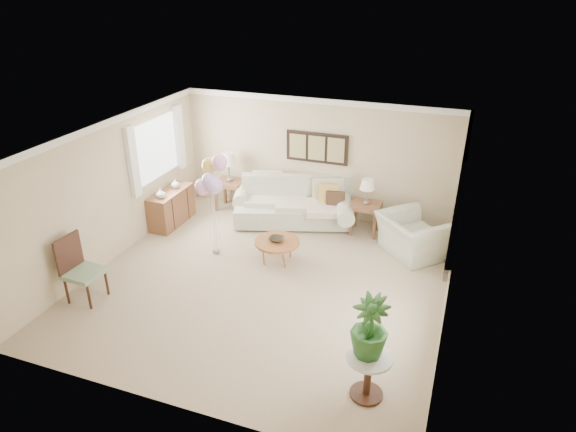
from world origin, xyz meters
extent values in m
plane|color=tan|center=(0.00, 0.00, 0.00)|extent=(6.00, 6.00, 0.00)
cube|color=beige|center=(0.00, 3.00, 1.30)|extent=(6.00, 0.04, 2.60)
cube|color=beige|center=(0.00, -3.00, 1.30)|extent=(6.00, 0.04, 2.60)
cube|color=beige|center=(-3.00, 0.00, 1.30)|extent=(0.04, 6.00, 2.60)
cube|color=beige|center=(3.00, 0.00, 1.30)|extent=(0.04, 6.00, 2.60)
cube|color=white|center=(0.00, 0.00, 2.59)|extent=(6.00, 6.00, 0.02)
cube|color=white|center=(0.00, 2.97, 2.54)|extent=(6.00, 0.06, 0.12)
cube|color=white|center=(-2.97, 0.00, 2.54)|extent=(0.06, 6.00, 0.12)
cube|color=white|center=(2.97, 0.00, 2.54)|extent=(0.06, 6.00, 0.12)
cube|color=white|center=(-2.98, 1.50, 1.65)|extent=(0.04, 1.40, 1.20)
cube|color=white|center=(-2.94, 0.65, 1.65)|extent=(0.10, 0.22, 1.40)
cube|color=white|center=(-2.94, 2.35, 1.65)|extent=(0.10, 0.22, 1.40)
cube|color=black|center=(0.00, 2.97, 1.55)|extent=(1.35, 0.04, 0.65)
cube|color=#8C8C59|center=(-0.42, 2.94, 1.55)|extent=(0.36, 0.02, 0.52)
cube|color=#8C8C59|center=(0.00, 2.94, 1.55)|extent=(0.36, 0.02, 0.52)
cube|color=#8C8C59|center=(0.42, 2.94, 1.55)|extent=(0.36, 0.02, 0.52)
cube|color=beige|center=(-0.35, 2.39, 0.24)|extent=(2.58, 1.68, 0.39)
cube|color=beige|center=(-0.35, 2.75, 0.68)|extent=(2.35, 0.97, 0.60)
cylinder|color=beige|center=(-1.49, 2.39, 0.49)|extent=(0.64, 1.04, 0.35)
cylinder|color=beige|center=(0.80, 2.39, 0.49)|extent=(0.64, 1.04, 0.35)
cube|color=beige|center=(-1.03, 2.33, 0.48)|extent=(0.87, 0.95, 0.13)
cube|color=beige|center=(-0.35, 2.33, 0.48)|extent=(0.87, 0.95, 0.13)
cube|color=beige|center=(0.34, 2.33, 0.48)|extent=(0.87, 0.95, 0.13)
cube|color=#7799C5|center=(-1.20, 2.52, 0.72)|extent=(0.41, 0.13, 0.41)
cube|color=#E0B257|center=(0.42, 2.52, 0.72)|extent=(0.41, 0.13, 0.41)
cube|color=#3D291A|center=(0.58, 2.44, 0.65)|extent=(0.37, 0.11, 0.37)
cube|color=beige|center=(-0.35, 2.39, 0.02)|extent=(2.18, 0.87, 0.04)
cube|color=brown|center=(-1.92, 2.62, 0.63)|extent=(0.62, 0.56, 0.09)
cube|color=brown|center=(-2.17, 2.40, 0.29)|extent=(0.06, 0.06, 0.58)
cube|color=brown|center=(-1.67, 2.40, 0.29)|extent=(0.06, 0.06, 0.58)
cube|color=brown|center=(-2.17, 2.84, 0.29)|extent=(0.06, 0.06, 0.58)
cube|color=brown|center=(-1.67, 2.84, 0.29)|extent=(0.06, 0.06, 0.58)
cube|color=brown|center=(1.22, 2.47, 0.61)|extent=(0.60, 0.55, 0.09)
cube|color=brown|center=(0.98, 2.25, 0.28)|extent=(0.05, 0.05, 0.57)
cube|color=brown|center=(1.46, 2.25, 0.28)|extent=(0.05, 0.05, 0.57)
cube|color=brown|center=(0.98, 2.69, 0.28)|extent=(0.05, 0.05, 0.57)
cube|color=brown|center=(1.46, 2.69, 0.28)|extent=(0.05, 0.05, 0.57)
cylinder|color=gray|center=(-1.92, 2.62, 0.70)|extent=(0.15, 0.15, 0.07)
cylinder|color=gray|center=(-1.92, 2.62, 0.90)|extent=(0.04, 0.04, 0.33)
cone|color=silver|center=(-1.92, 2.62, 1.20)|extent=(0.37, 0.37, 0.26)
cylinder|color=gray|center=(1.22, 2.47, 0.68)|extent=(0.12, 0.12, 0.05)
cylinder|color=gray|center=(1.22, 2.47, 0.84)|extent=(0.04, 0.04, 0.26)
cone|color=silver|center=(1.22, 2.47, 1.08)|extent=(0.30, 0.30, 0.21)
cylinder|color=#9B5A29|center=(-0.06, 0.76, 0.40)|extent=(0.84, 0.84, 0.05)
cylinder|color=#9B5A29|center=(0.14, 0.96, 0.19)|extent=(0.03, 0.03, 0.38)
cylinder|color=#9B5A29|center=(-0.26, 0.96, 0.19)|extent=(0.03, 0.03, 0.38)
cylinder|color=#9B5A29|center=(-0.26, 0.56, 0.19)|extent=(0.03, 0.03, 0.38)
cylinder|color=#9B5A29|center=(0.14, 0.56, 0.19)|extent=(0.03, 0.03, 0.38)
imported|color=black|center=(-0.07, 0.76, 0.46)|extent=(0.28, 0.28, 0.07)
imported|color=beige|center=(2.24, 1.90, 0.38)|extent=(1.57, 1.57, 0.77)
cylinder|color=silver|center=(2.22, -2.00, 0.61)|extent=(0.58, 0.58, 0.04)
cylinder|color=#3A1F17|center=(2.22, -2.00, 0.30)|extent=(0.10, 0.10, 0.58)
cylinder|color=#3A1F17|center=(2.22, -2.00, 0.00)|extent=(0.43, 0.43, 0.01)
imported|color=#245125|center=(2.19, -1.97, 1.05)|extent=(0.62, 0.62, 0.83)
cube|color=gray|center=(-2.56, -1.45, 0.49)|extent=(0.58, 0.58, 0.08)
cylinder|color=#3A1F17|center=(-2.78, -1.67, 0.23)|extent=(0.04, 0.04, 0.45)
cylinder|color=#3A1F17|center=(-2.34, -1.67, 0.23)|extent=(0.04, 0.04, 0.45)
cylinder|color=#3A1F17|center=(-2.78, -1.23, 0.23)|extent=(0.04, 0.04, 0.45)
cylinder|color=#3A1F17|center=(-2.34, -1.23, 0.23)|extent=(0.04, 0.04, 0.45)
cube|color=#3A1F17|center=(-2.80, -1.45, 0.82)|extent=(0.07, 0.53, 0.60)
cube|color=brown|center=(-2.76, 1.50, 0.37)|extent=(0.45, 1.20, 0.74)
cube|color=#3A1F17|center=(-2.75, 1.20, 0.37)|extent=(0.46, 0.02, 0.70)
cube|color=#3A1F17|center=(-2.75, 1.80, 0.37)|extent=(0.46, 0.02, 0.70)
imported|color=silver|center=(-2.74, 1.14, 0.84)|extent=(0.23, 0.23, 0.20)
imported|color=#B3B5B1|center=(-2.74, 1.70, 0.84)|extent=(0.22, 0.22, 0.19)
cube|color=gray|center=(-1.28, 0.64, 0.04)|extent=(0.10, 0.10, 0.08)
ellipsoid|color=#F699D3|center=(-1.41, 0.55, 1.39)|extent=(0.28, 0.28, 0.32)
cylinder|color=silver|center=(-1.35, 0.60, 0.66)|extent=(0.01, 0.01, 1.16)
ellipsoid|color=#C2A2EA|center=(-1.21, 0.64, 1.42)|extent=(0.28, 0.28, 0.32)
cylinder|color=silver|center=(-1.24, 0.64, 0.67)|extent=(0.01, 0.01, 1.18)
ellipsoid|color=gold|center=(-1.37, 0.77, 1.73)|extent=(0.28, 0.28, 0.32)
cylinder|color=silver|center=(-1.32, 0.71, 0.82)|extent=(0.01, 0.01, 1.49)
ellipsoid|color=#F699D3|center=(-1.12, 0.69, 1.85)|extent=(0.28, 0.28, 0.32)
cylinder|color=silver|center=(-1.20, 0.67, 0.88)|extent=(0.01, 0.01, 1.61)
ellipsoid|color=#C2A2EA|center=(-1.28, 0.57, 1.51)|extent=(0.28, 0.28, 0.32)
cylinder|color=silver|center=(-1.28, 0.61, 0.72)|extent=(0.01, 0.01, 1.27)
ellipsoid|color=#C2A2EA|center=(-1.18, 0.54, 1.46)|extent=(0.28, 0.28, 0.32)
cylinder|color=silver|center=(-1.23, 0.59, 0.69)|extent=(0.01, 0.01, 1.22)
camera|label=1|loc=(2.97, -6.99, 4.90)|focal=32.00mm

